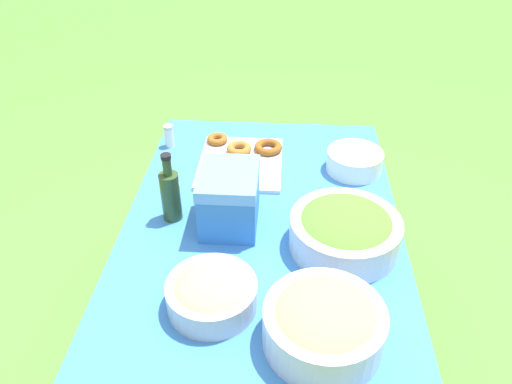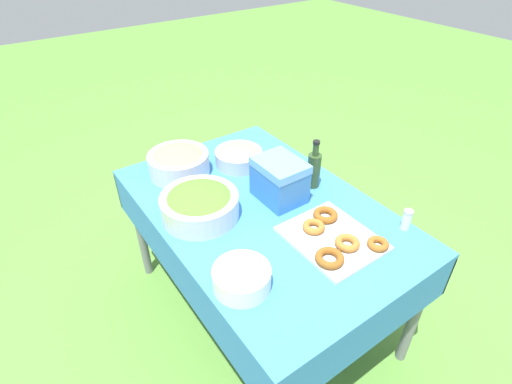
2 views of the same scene
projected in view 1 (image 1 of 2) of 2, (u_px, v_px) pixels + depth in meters
ground_plane at (261, 355)px, 2.19m from camera, size 14.00×14.00×0.00m
picnic_table at (262, 241)px, 1.80m from camera, size 1.45×0.96×0.76m
salad_bowl at (345, 230)px, 1.60m from camera, size 0.36×0.36×0.13m
pasta_bowl at (212, 292)px, 1.40m from camera, size 0.26×0.26×0.10m
donut_platter at (240, 160)px, 2.03m from camera, size 0.40×0.34×0.05m
plate_stack at (355, 161)px, 1.98m from camera, size 0.22×0.22×0.08m
olive_oil_bottle at (170, 194)px, 1.70m from camera, size 0.07×0.07×0.26m
bread_bowl at (324, 323)px, 1.29m from camera, size 0.32×0.32×0.14m
cooler_box at (229, 198)px, 1.67m from camera, size 0.24×0.19×0.21m
salt_shaker at (169, 136)px, 2.13m from camera, size 0.04×0.04×0.10m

